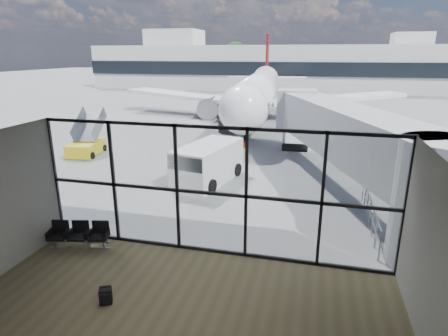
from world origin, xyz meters
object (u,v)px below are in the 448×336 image
at_px(seating_row, 80,233).
at_px(service_van, 207,163).
at_px(airliner, 259,90).
at_px(mobile_stairs, 87,146).
at_px(backpack, 106,296).
at_px(belt_loader, 236,124).

xyz_separation_m(seating_row, service_van, (2.42, 7.91, 0.52)).
height_order(airliner, mobile_stairs, airliner).
distance_m(backpack, airliner, 33.72).
bearing_deg(belt_loader, airliner, 109.03).
bearing_deg(backpack, airliner, 67.25).
bearing_deg(service_van, mobile_stairs, 172.41).
height_order(belt_loader, mobile_stairs, mobile_stairs).
bearing_deg(belt_loader, service_van, -61.29).
relative_size(seating_row, belt_loader, 0.51).
relative_size(belt_loader, mobile_stairs, 1.14).
relative_size(seating_row, airliner, 0.06).
height_order(airliner, service_van, airliner).
xyz_separation_m(airliner, service_van, (0.83, -23.00, -1.76)).
distance_m(service_van, mobile_stairs, 10.28).
xyz_separation_m(seating_row, backpack, (2.62, -2.69, -0.28)).
bearing_deg(service_van, airliner, 104.43).
bearing_deg(belt_loader, backpack, -63.36).
xyz_separation_m(backpack, belt_loader, (-1.63, 24.48, 0.38)).
height_order(airliner, belt_loader, airliner).
xyz_separation_m(backpack, airliner, (-1.03, 33.60, 2.56)).
relative_size(service_van, mobile_stairs, 1.36).
height_order(service_van, belt_loader, service_van).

